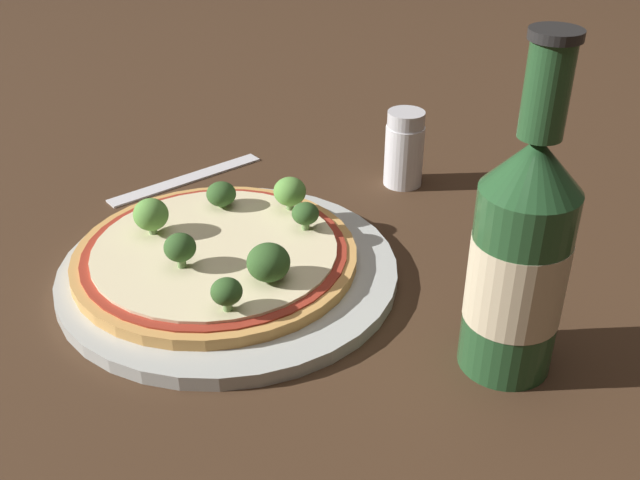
{
  "coord_description": "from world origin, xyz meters",
  "views": [
    {
      "loc": [
        0.5,
        -0.18,
        0.36
      ],
      "look_at": [
        0.06,
        0.03,
        0.06
      ],
      "focal_mm": 42.0,
      "sensor_mm": 36.0,
      "label": 1
    }
  ],
  "objects_px": {
    "pizza": "(215,254)",
    "fork": "(184,179)",
    "beer_bottle": "(520,257)",
    "pepper_shaker": "(404,149)"
  },
  "relations": [
    {
      "from": "pizza",
      "to": "fork",
      "type": "distance_m",
      "value": 0.19
    },
    {
      "from": "beer_bottle",
      "to": "fork",
      "type": "xyz_separation_m",
      "value": [
        -0.38,
        -0.12,
        -0.09
      ]
    },
    {
      "from": "beer_bottle",
      "to": "pepper_shaker",
      "type": "xyz_separation_m",
      "value": [
        -0.28,
        0.08,
        -0.05
      ]
    },
    {
      "from": "beer_bottle",
      "to": "fork",
      "type": "height_order",
      "value": "beer_bottle"
    },
    {
      "from": "pizza",
      "to": "fork",
      "type": "xyz_separation_m",
      "value": [
        -0.18,
        0.03,
        -0.02
      ]
    },
    {
      "from": "beer_bottle",
      "to": "pizza",
      "type": "bearing_deg",
      "value": -143.39
    },
    {
      "from": "pizza",
      "to": "pepper_shaker",
      "type": "bearing_deg",
      "value": 108.32
    },
    {
      "from": "pepper_shaker",
      "to": "fork",
      "type": "relative_size",
      "value": 0.45
    },
    {
      "from": "pepper_shaker",
      "to": "fork",
      "type": "height_order",
      "value": "pepper_shaker"
    },
    {
      "from": "pizza",
      "to": "pepper_shaker",
      "type": "distance_m",
      "value": 0.24
    }
  ]
}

